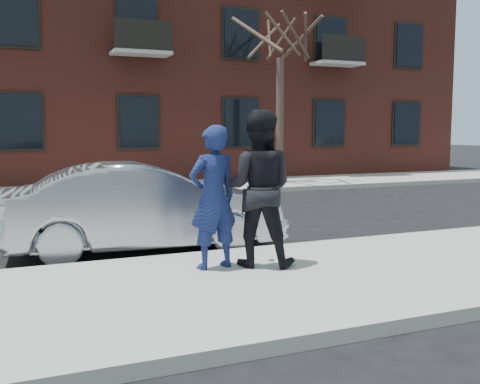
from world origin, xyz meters
name	(u,v)px	position (x,y,z in m)	size (l,w,h in m)	color
ground	(355,276)	(0.00, 0.00, 0.00)	(100.00, 100.00, 0.00)	black
near_sidewalk	(366,275)	(0.00, -0.25, 0.07)	(50.00, 3.50, 0.15)	#98968F
near_curb	(298,248)	(0.00, 1.55, 0.07)	(50.00, 0.10, 0.15)	#999691
far_sidewalk	(149,189)	(0.00, 11.25, 0.07)	(50.00, 3.50, 0.15)	#98968F
far_curb	(165,195)	(0.00, 9.45, 0.07)	(50.00, 0.10, 0.15)	#999691
apartment_building	(154,31)	(2.00, 18.00, 6.16)	(24.30, 10.30, 12.30)	maroon
street_tree	(281,22)	(4.50, 11.00, 5.52)	(3.60, 3.60, 6.80)	#362A20
silver_sedan	(145,208)	(-2.23, 2.54, 0.71)	(1.51, 4.33, 1.43)	#999BA3
man_hoodie	(213,197)	(-1.80, 0.58, 1.08)	(0.74, 0.55, 1.86)	navy
man_peacoat	(258,188)	(-1.20, 0.51, 1.18)	(1.25, 1.17, 2.06)	black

